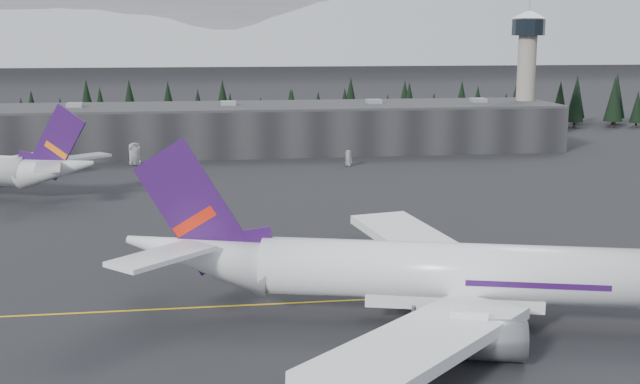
{
  "coord_description": "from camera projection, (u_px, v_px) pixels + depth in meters",
  "views": [
    {
      "loc": [
        -16.04,
        -92.36,
        31.43
      ],
      "look_at": [
        0.0,
        20.0,
        9.0
      ],
      "focal_mm": 45.0,
      "sensor_mm": 36.0,
      "label": 1
    }
  ],
  "objects": [
    {
      "name": "ground",
      "position": [
        343.0,
        295.0,
        98.02
      ],
      "size": [
        1400.0,
        1400.0,
        0.0
      ],
      "primitive_type": "plane",
      "color": "black",
      "rests_on": "ground"
    },
    {
      "name": "taxiline",
      "position": [
        346.0,
        301.0,
        96.07
      ],
      "size": [
        400.0,
        0.4,
        0.02
      ],
      "primitive_type": "cube",
      "color": "gold",
      "rests_on": "ground"
    },
    {
      "name": "terminal",
      "position": [
        266.0,
        128.0,
        218.2
      ],
      "size": [
        160.0,
        30.0,
        12.6
      ],
      "color": "black",
      "rests_on": "ground"
    },
    {
      "name": "control_tower",
      "position": [
        527.0,
        63.0,
        228.19
      ],
      "size": [
        10.0,
        10.0,
        37.7
      ],
      "color": "gray",
      "rests_on": "ground"
    },
    {
      "name": "treeline",
      "position": [
        257.0,
        111.0,
        253.9
      ],
      "size": [
        360.0,
        20.0,
        15.0
      ],
      "primitive_type": "cube",
      "color": "black",
      "rests_on": "ground"
    },
    {
      "name": "mountain_ridge",
      "position": [
        216.0,
        58.0,
        1069.21
      ],
      "size": [
        4400.0,
        900.0,
        420.0
      ],
      "primitive_type": null,
      "color": "white",
      "rests_on": "ground"
    },
    {
      "name": "jet_main",
      "position": [
        428.0,
        272.0,
        88.06
      ],
      "size": [
        67.2,
        61.04,
        20.18
      ],
      "rotation": [
        0.0,
        0.0,
        -0.27
      ],
      "color": "white",
      "rests_on": "ground"
    },
    {
      "name": "gse_vehicle_a",
      "position": [
        135.0,
        162.0,
        194.65
      ],
      "size": [
        4.41,
        6.17,
        1.56
      ],
      "primitive_type": "imported",
      "rotation": [
        0.0,
        0.0,
        0.36
      ],
      "color": "white",
      "rests_on": "ground"
    },
    {
      "name": "gse_vehicle_b",
      "position": [
        349.0,
        163.0,
        193.85
      ],
      "size": [
        4.15,
        3.58,
        1.35
      ],
      "primitive_type": "imported",
      "rotation": [
        0.0,
        0.0,
        -0.96
      ],
      "color": "#BAB9BC",
      "rests_on": "ground"
    }
  ]
}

